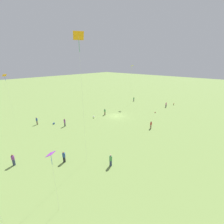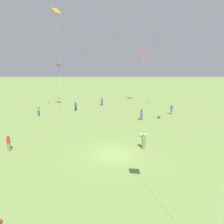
{
  "view_description": "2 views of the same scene",
  "coord_description": "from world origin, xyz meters",
  "px_view_note": "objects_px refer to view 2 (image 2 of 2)",
  "views": [
    {
      "loc": [
        28.7,
        24.44,
        14.04
      ],
      "look_at": [
        3.54,
        1.6,
        2.43
      ],
      "focal_mm": 24.0,
      "sensor_mm": 36.0,
      "label": 1
    },
    {
      "loc": [
        -19.86,
        0.25,
        8.7
      ],
      "look_at": [
        9.15,
        0.19,
        2.14
      ],
      "focal_mm": 35.0,
      "sensor_mm": 36.0,
      "label": 2
    }
  ],
  "objects_px": {
    "kite_0": "(57,14)",
    "kite_4": "(171,51)",
    "person_4": "(76,106)",
    "dog_0": "(143,135)",
    "picnic_bag_1": "(159,117)",
    "person_8": "(142,115)",
    "kite_2": "(59,66)",
    "person_5": "(39,111)",
    "person_0": "(102,101)",
    "kite_1": "(143,54)",
    "person_1": "(172,110)",
    "person_2": "(144,141)",
    "person_6": "(9,143)",
    "kite_5": "(47,76)"
  },
  "relations": [
    {
      "from": "dog_0",
      "to": "picnic_bag_1",
      "type": "height_order",
      "value": "dog_0"
    },
    {
      "from": "kite_4",
      "to": "kite_5",
      "type": "bearing_deg",
      "value": 114.87
    },
    {
      "from": "kite_0",
      "to": "dog_0",
      "type": "distance_m",
      "value": 23.69
    },
    {
      "from": "person_0",
      "to": "kite_0",
      "type": "distance_m",
      "value": 18.39
    },
    {
      "from": "kite_0",
      "to": "kite_1",
      "type": "relative_size",
      "value": 1.54
    },
    {
      "from": "kite_1",
      "to": "picnic_bag_1",
      "type": "xyz_separation_m",
      "value": [
        -13.31,
        -0.91,
        -10.4
      ]
    },
    {
      "from": "person_8",
      "to": "kite_0",
      "type": "distance_m",
      "value": 20.77
    },
    {
      "from": "kite_0",
      "to": "kite_5",
      "type": "xyz_separation_m",
      "value": [
        6.8,
        4.17,
        -10.0
      ]
    },
    {
      "from": "picnic_bag_1",
      "to": "kite_0",
      "type": "bearing_deg",
      "value": 78.5
    },
    {
      "from": "person_8",
      "to": "kite_4",
      "type": "bearing_deg",
      "value": 140.96
    },
    {
      "from": "kite_0",
      "to": "kite_4",
      "type": "bearing_deg",
      "value": -2.26
    },
    {
      "from": "person_6",
      "to": "kite_2",
      "type": "bearing_deg",
      "value": -156.54
    },
    {
      "from": "picnic_bag_1",
      "to": "person_2",
      "type": "bearing_deg",
      "value": 161.3
    },
    {
      "from": "person_8",
      "to": "kite_2",
      "type": "bearing_deg",
      "value": -135.69
    },
    {
      "from": "person_0",
      "to": "kite_1",
      "type": "distance_m",
      "value": 13.24
    },
    {
      "from": "kite_2",
      "to": "person_4",
      "type": "bearing_deg",
      "value": 163.82
    },
    {
      "from": "person_8",
      "to": "picnic_bag_1",
      "type": "xyz_separation_m",
      "value": [
        1.15,
        -2.96,
        -0.73
      ]
    },
    {
      "from": "person_2",
      "to": "person_6",
      "type": "xyz_separation_m",
      "value": [
        -0.54,
        13.65,
        -0.02
      ]
    },
    {
      "from": "person_8",
      "to": "kite_1",
      "type": "distance_m",
      "value": 17.52
    },
    {
      "from": "person_4",
      "to": "dog_0",
      "type": "bearing_deg",
      "value": -25.8
    },
    {
      "from": "person_1",
      "to": "kite_1",
      "type": "height_order",
      "value": "kite_1"
    },
    {
      "from": "person_2",
      "to": "person_4",
      "type": "relative_size",
      "value": 1.01
    },
    {
      "from": "picnic_bag_1",
      "to": "person_4",
      "type": "bearing_deg",
      "value": 67.96
    },
    {
      "from": "person_6",
      "to": "kite_0",
      "type": "xyz_separation_m",
      "value": [
        16.5,
        -1.64,
        15.36
      ]
    },
    {
      "from": "person_0",
      "to": "kite_0",
      "type": "relative_size",
      "value": 0.1
    },
    {
      "from": "person_6",
      "to": "kite_2",
      "type": "height_order",
      "value": "kite_2"
    },
    {
      "from": "person_1",
      "to": "person_8",
      "type": "relative_size",
      "value": 0.97
    },
    {
      "from": "person_5",
      "to": "dog_0",
      "type": "height_order",
      "value": "person_5"
    },
    {
      "from": "person_2",
      "to": "kite_4",
      "type": "height_order",
      "value": "kite_4"
    },
    {
      "from": "person_4",
      "to": "person_6",
      "type": "height_order",
      "value": "person_4"
    },
    {
      "from": "kite_0",
      "to": "person_1",
      "type": "bearing_deg",
      "value": -14.58
    },
    {
      "from": "person_8",
      "to": "kite_2",
      "type": "height_order",
      "value": "kite_2"
    },
    {
      "from": "kite_2",
      "to": "kite_5",
      "type": "distance_m",
      "value": 4.76
    },
    {
      "from": "picnic_bag_1",
      "to": "person_5",
      "type": "bearing_deg",
      "value": 84.82
    },
    {
      "from": "person_0",
      "to": "person_2",
      "type": "bearing_deg",
      "value": -67.51
    },
    {
      "from": "kite_5",
      "to": "person_6",
      "type": "bearing_deg",
      "value": -157.69
    },
    {
      "from": "person_4",
      "to": "kite_1",
      "type": "xyz_separation_m",
      "value": [
        7.55,
        -13.32,
        9.73
      ]
    },
    {
      "from": "person_6",
      "to": "kite_2",
      "type": "xyz_separation_m",
      "value": [
        27.51,
        1.12,
        7.08
      ]
    },
    {
      "from": "kite_0",
      "to": "person_4",
      "type": "bearing_deg",
      "value": 37.28
    },
    {
      "from": "person_0",
      "to": "person_2",
      "type": "relative_size",
      "value": 1.01
    },
    {
      "from": "person_1",
      "to": "kite_0",
      "type": "height_order",
      "value": "kite_0"
    },
    {
      "from": "person_0",
      "to": "kite_2",
      "type": "distance_m",
      "value": 12.28
    },
    {
      "from": "kite_4",
      "to": "person_0",
      "type": "bearing_deg",
      "value": 104.9
    },
    {
      "from": "person_4",
      "to": "person_5",
      "type": "bearing_deg",
      "value": -115.59
    },
    {
      "from": "person_5",
      "to": "kite_0",
      "type": "distance_m",
      "value": 15.77
    },
    {
      "from": "person_1",
      "to": "person_0",
      "type": "bearing_deg",
      "value": -59.45
    },
    {
      "from": "person_8",
      "to": "dog_0",
      "type": "height_order",
      "value": "person_8"
    },
    {
      "from": "person_0",
      "to": "dog_0",
      "type": "relative_size",
      "value": 2.33
    },
    {
      "from": "person_2",
      "to": "dog_0",
      "type": "height_order",
      "value": "person_2"
    },
    {
      "from": "person_1",
      "to": "person_2",
      "type": "bearing_deg",
      "value": 39.98
    }
  ]
}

